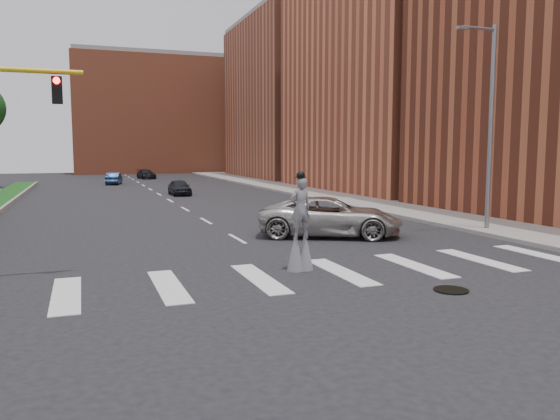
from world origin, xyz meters
name	(u,v)px	position (x,y,z in m)	size (l,w,h in m)	color
ground_plane	(315,283)	(0.00, 0.00, 0.00)	(160.00, 160.00, 0.00)	black
sidewalk_right	(333,196)	(12.50, 25.00, 0.09)	(5.00, 90.00, 0.18)	gray
manhole	(451,290)	(3.00, -2.00, 0.02)	(0.90, 0.90, 0.04)	black
building_mid	(406,57)	(22.00, 30.00, 12.00)	(16.00, 22.00, 24.00)	#C45E3D
building_far	(304,101)	(22.00, 54.00, 10.00)	(16.00, 22.00, 20.00)	#A7573D
building_backdrop	(157,117)	(6.00, 78.00, 9.00)	(26.00, 14.00, 18.00)	#C45E3D
streetlight	(489,121)	(10.90, 6.00, 4.90)	(2.05, 0.20, 9.00)	slate
stilt_performer	(300,231)	(0.22, 1.62, 1.22)	(0.84, 0.54, 3.02)	#312213
suv_crossing	(330,217)	(3.90, 7.31, 0.84)	(2.77, 6.01, 1.67)	#B4B1AA
car_near	(180,187)	(1.47, 30.68, 0.63)	(1.48, 3.68, 1.25)	black
car_mid	(114,179)	(-2.74, 46.72, 0.62)	(1.32, 3.78, 1.25)	navy
car_far	(146,174)	(1.72, 56.97, 0.59)	(1.64, 4.04, 1.17)	black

